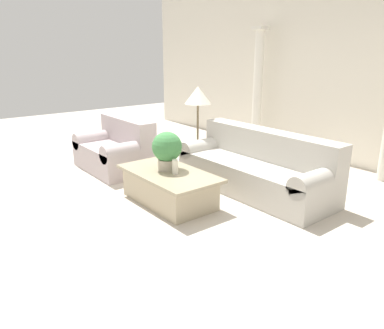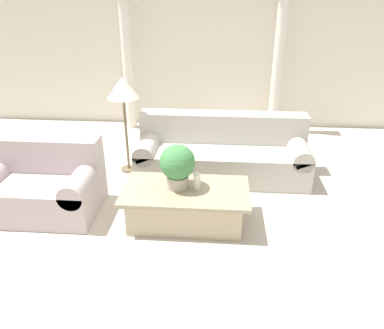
# 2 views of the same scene
# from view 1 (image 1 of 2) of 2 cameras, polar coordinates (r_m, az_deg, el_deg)

# --- Properties ---
(ground_plane) EXTENTS (16.00, 16.00, 0.00)m
(ground_plane) POSITION_cam_1_polar(r_m,az_deg,el_deg) (5.28, -0.79, -4.36)
(ground_plane) COLOR beige
(wall_back) EXTENTS (10.00, 0.06, 3.20)m
(wall_back) POSITION_cam_1_polar(r_m,az_deg,el_deg) (7.20, 19.40, 13.53)
(wall_back) COLOR silver
(wall_back) RESTS_ON ground_plane
(sofa_long) EXTENTS (2.35, 0.86, 0.84)m
(sofa_long) POSITION_cam_1_polar(r_m,az_deg,el_deg) (5.36, 9.79, -0.49)
(sofa_long) COLOR #B7B2A8
(sofa_long) RESTS_ON ground_plane
(loveseat) EXTENTS (1.35, 0.86, 0.84)m
(loveseat) POSITION_cam_1_polar(r_m,az_deg,el_deg) (6.37, -11.45, 2.29)
(loveseat) COLOR #BAABAC
(loveseat) RESTS_ON ground_plane
(coffee_table) EXTENTS (1.41, 0.77, 0.42)m
(coffee_table) POSITION_cam_1_polar(r_m,az_deg,el_deg) (4.91, -3.53, -3.40)
(coffee_table) COLOR tan
(coffee_table) RESTS_ON ground_plane
(potted_plant) EXTENTS (0.39, 0.39, 0.51)m
(potted_plant) POSITION_cam_1_polar(r_m,az_deg,el_deg) (4.86, -3.83, 2.40)
(potted_plant) COLOR #B2A893
(potted_plant) RESTS_ON coffee_table
(pillar_candle) EXTENTS (0.08, 0.08, 0.19)m
(pillar_candle) POSITION_cam_1_polar(r_m,az_deg,el_deg) (4.72, -2.59, -0.37)
(pillar_candle) COLOR silver
(pillar_candle) RESTS_ON coffee_table
(floor_lamp) EXTENTS (0.43, 0.43, 1.37)m
(floor_lamp) POSITION_cam_1_polar(r_m,az_deg,el_deg) (6.17, 0.89, 10.04)
(floor_lamp) COLOR brown
(floor_lamp) RESTS_ON ground_plane
(column_left) EXTENTS (0.25, 0.25, 2.36)m
(column_left) POSITION_cam_1_polar(r_m,az_deg,el_deg) (7.69, 9.98, 11.44)
(column_left) COLOR silver
(column_left) RESTS_ON ground_plane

